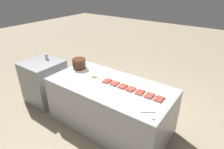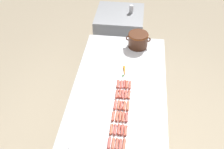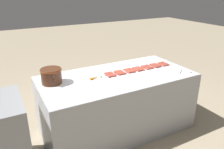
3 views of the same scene
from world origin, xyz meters
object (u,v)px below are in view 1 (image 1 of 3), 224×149
(hot_dog_5, at_px, (113,85))
(hot_dog_15, at_px, (149,95))
(hot_dog_13, at_px, (106,81))
(hot_dog_32, at_px, (125,84))
(hot_dog_3, at_px, (129,91))
(hot_dog_14, at_px, (159,99))
(hot_dog_23, at_px, (141,91))
(hot_dog_6, at_px, (105,82))
(hot_dog_20, at_px, (107,81))
(carrot, at_px, (97,77))
(hot_dog_18, at_px, (123,86))
(hot_dog_24, at_px, (132,88))
(hot_dog_8, at_px, (148,96))
(hot_dog_11, at_px, (122,87))
(hot_dog_10, at_px, (130,90))
(hot_dog_16, at_px, (140,92))
(hot_dog_25, at_px, (124,85))
(bean_pot, at_px, (79,63))
(hot_dog_29, at_px, (151,93))
(hot_dog_21, at_px, (160,98))
(hot_dog_26, at_px, (116,83))
(hot_dog_22, at_px, (151,94))
(hot_dog_1, at_px, (147,97))
(hot_dog_31, at_px, (133,87))
(hot_dog_27, at_px, (108,80))
(hot_dog_28, at_px, (161,97))
(hot_dog_33, at_px, (117,82))
(hot_dog_34, at_px, (110,79))
(hot_dog_7, at_px, (158,100))
(hot_dog_30, at_px, (142,90))
(hot_dog_9, at_px, (139,93))
(serving_spoon, at_px, (151,116))
(back_cabinet, at_px, (45,82))
(hot_dog_19, at_px, (115,83))
(hot_dog_17, at_px, (131,89))
(hot_dog_4, at_px, (121,88))
(soda_can, at_px, (47,56))
(hot_dog_0, at_px, (157,101))

(hot_dog_5, distance_m, hot_dog_15, 0.66)
(hot_dog_13, height_order, hot_dog_32, same)
(hot_dog_3, relative_size, hot_dog_14, 1.00)
(hot_dog_23, bearing_deg, hot_dog_6, 99.33)
(hot_dog_20, bearing_deg, carrot, 94.12)
(hot_dog_18, height_order, hot_dog_24, same)
(hot_dog_8, xyz_separation_m, hot_dog_13, (-0.00, 0.82, 0.00))
(hot_dog_11, relative_size, hot_dog_13, 1.00)
(hot_dog_32, bearing_deg, hot_dog_20, 101.48)
(hot_dog_10, height_order, hot_dog_14, same)
(hot_dog_16, bearing_deg, hot_dog_24, 79.37)
(hot_dog_10, xyz_separation_m, hot_dog_13, (-0.00, 0.49, 0.00))
(hot_dog_25, distance_m, bean_pot, 1.15)
(hot_dog_10, relative_size, hot_dog_29, 1.00)
(hot_dog_5, bearing_deg, hot_dog_21, -82.71)
(bean_pot, bearing_deg, hot_dog_18, -96.09)
(hot_dog_6, bearing_deg, hot_dog_26, -56.92)
(hot_dog_22, relative_size, hot_dog_26, 1.00)
(hot_dog_1, relative_size, hot_dog_31, 1.00)
(hot_dog_25, xyz_separation_m, hot_dog_27, (-0.00, 0.33, 0.00))
(hot_dog_28, bearing_deg, hot_dog_14, 172.81)
(hot_dog_26, relative_size, hot_dog_33, 1.00)
(hot_dog_6, relative_size, hot_dog_20, 1.00)
(hot_dog_21, bearing_deg, hot_dog_28, -14.59)
(hot_dog_27, relative_size, hot_dog_34, 1.00)
(hot_dog_7, xyz_separation_m, hot_dog_32, (0.10, 0.66, 0.00))
(hot_dog_16, xyz_separation_m, hot_dog_34, (0.07, 0.65, 0.00))
(hot_dog_7, xyz_separation_m, hot_dog_30, (0.10, 0.33, 0.00))
(hot_dog_30, bearing_deg, hot_dog_24, 102.07)
(hot_dog_9, bearing_deg, hot_dog_11, 89.65)
(hot_dog_11, relative_size, serving_spoon, 0.58)
(hot_dog_8, xyz_separation_m, hot_dog_27, (0.07, 0.83, 0.00))
(back_cabinet, distance_m, hot_dog_20, 1.68)
(hot_dog_15, distance_m, hot_dog_33, 0.67)
(hot_dog_28, distance_m, hot_dog_31, 0.50)
(hot_dog_27, bearing_deg, hot_dog_19, -101.01)
(hot_dog_21, bearing_deg, serving_spoon, -170.78)
(hot_dog_31, bearing_deg, hot_dog_11, 121.93)
(hot_dog_10, height_order, hot_dog_18, same)
(hot_dog_1, height_order, hot_dog_24, same)
(hot_dog_17, bearing_deg, hot_dog_26, 84.47)
(hot_dog_9, height_order, hot_dog_34, same)
(hot_dog_4, distance_m, carrot, 0.57)
(hot_dog_13, xyz_separation_m, hot_dog_25, (0.07, -0.33, 0.00))
(hot_dog_9, relative_size, hot_dog_13, 1.00)
(hot_dog_15, height_order, soda_can, soda_can)
(carrot, bearing_deg, hot_dog_29, -85.40)
(back_cabinet, bearing_deg, hot_dog_26, -82.26)
(hot_dog_0, xyz_separation_m, hot_dog_15, (0.07, 0.16, 0.00))
(hot_dog_8, relative_size, hot_dog_29, 1.00)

